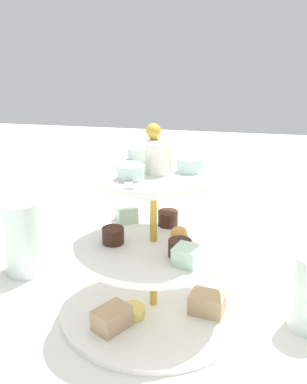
# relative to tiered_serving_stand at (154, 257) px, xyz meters

# --- Properties ---
(ground_plane) EXTENTS (2.40, 2.40, 0.00)m
(ground_plane) POSITION_rel_tiered_serving_stand_xyz_m (-0.00, -0.00, -0.09)
(ground_plane) COLOR silver
(tiered_serving_stand) EXTENTS (0.27, 0.27, 0.28)m
(tiered_serving_stand) POSITION_rel_tiered_serving_stand_xyz_m (0.00, 0.00, 0.00)
(tiered_serving_stand) COLOR white
(tiered_serving_stand) RESTS_ON ground_plane
(water_glass_tall_right) EXTENTS (0.07, 0.07, 0.13)m
(water_glass_tall_right) POSITION_rel_tiered_serving_stand_xyz_m (-0.07, -0.23, -0.02)
(water_glass_tall_right) COLOR silver
(water_glass_tall_right) RESTS_ON ground_plane
(butter_knife_left) EXTENTS (0.05, 0.17, 0.00)m
(butter_knife_left) POSITION_rel_tiered_serving_stand_xyz_m (-0.29, 0.04, -0.09)
(butter_knife_left) COLOR silver
(butter_knife_left) RESTS_ON ground_plane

